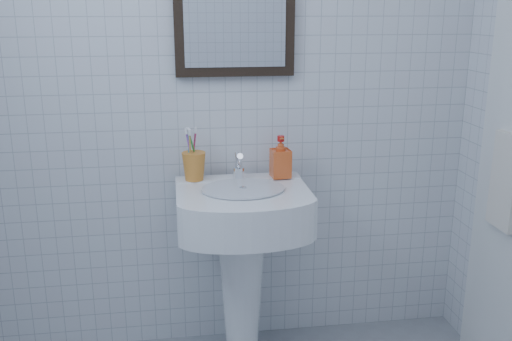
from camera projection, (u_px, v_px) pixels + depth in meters
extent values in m
cube|color=silver|center=(225.00, 74.00, 2.42)|extent=(2.20, 0.02, 2.50)
cone|color=white|center=(242.00, 289.00, 2.49)|extent=(0.21, 0.21, 0.67)
cube|color=white|center=(242.00, 207.00, 2.33)|extent=(0.54, 0.38, 0.16)
cube|color=white|center=(238.00, 180.00, 2.46)|extent=(0.54, 0.10, 0.03)
cylinder|color=silver|center=(243.00, 188.00, 2.28)|extent=(0.33, 0.33, 0.01)
cylinder|color=white|center=(239.00, 173.00, 2.42)|extent=(0.05, 0.05, 0.05)
cylinder|color=white|center=(239.00, 160.00, 2.39)|extent=(0.03, 0.10, 0.08)
cylinder|color=white|center=(238.00, 163.00, 2.43)|extent=(0.03, 0.05, 0.09)
imported|color=#CE4614|center=(281.00, 157.00, 2.43)|extent=(0.09, 0.09, 0.18)
cube|color=black|center=(234.00, 0.00, 2.32)|extent=(0.50, 0.04, 0.62)
cube|color=silver|center=(235.00, 0.00, 2.30)|extent=(0.42, 0.00, 0.54)
cube|color=beige|center=(505.00, 181.00, 2.21)|extent=(0.03, 0.16, 0.38)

